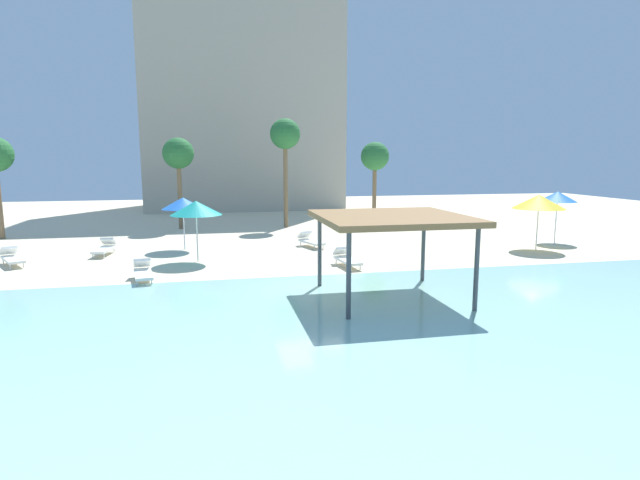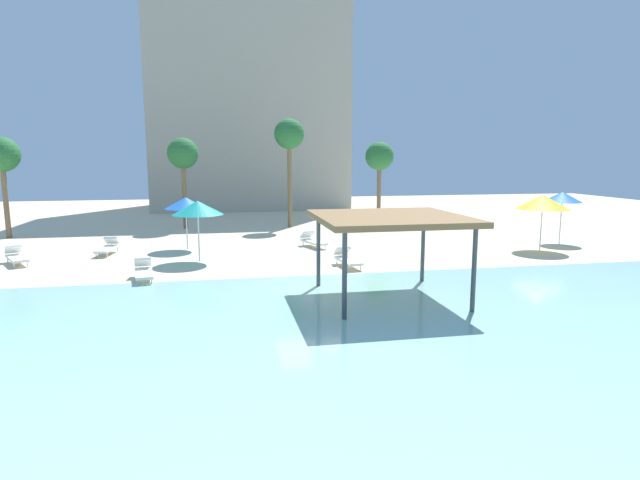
{
  "view_description": "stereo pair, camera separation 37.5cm",
  "coord_description": "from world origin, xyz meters",
  "px_view_note": "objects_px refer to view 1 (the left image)",
  "views": [
    {
      "loc": [
        -3.46,
        -17.1,
        4.44
      ],
      "look_at": [
        0.62,
        2.0,
        1.3
      ],
      "focal_mm": 28.94,
      "sensor_mm": 36.0,
      "label": 1
    },
    {
      "loc": [
        -3.09,
        -17.17,
        4.44
      ],
      "look_at": [
        0.62,
        2.0,
        1.3
      ],
      "focal_mm": 28.94,
      "sensor_mm": 36.0,
      "label": 2
    }
  ],
  "objects_px": {
    "lounge_chair_1": "(12,257)",
    "lounge_chair_3": "(105,248)",
    "beach_umbrella_blue_4": "(558,197)",
    "beach_umbrella_teal_0": "(196,208)",
    "beach_umbrella_blue_2": "(183,203)",
    "shade_pavilion": "(392,220)",
    "lounge_chair_0": "(143,272)",
    "palm_tree_2": "(375,158)",
    "beach_umbrella_yellow_3": "(539,202)",
    "palm_tree_0": "(285,137)",
    "palm_tree_1": "(178,155)",
    "lounge_chair_4": "(310,240)",
    "lounge_chair_2": "(346,258)"
  },
  "relations": [
    {
      "from": "lounge_chair_0",
      "to": "lounge_chair_1",
      "type": "distance_m",
      "value": 6.91
    },
    {
      "from": "lounge_chair_0",
      "to": "palm_tree_1",
      "type": "distance_m",
      "value": 14.53
    },
    {
      "from": "palm_tree_2",
      "to": "beach_umbrella_teal_0",
      "type": "bearing_deg",
      "value": -136.06
    },
    {
      "from": "shade_pavilion",
      "to": "palm_tree_2",
      "type": "relative_size",
      "value": 0.82
    },
    {
      "from": "beach_umbrella_blue_2",
      "to": "beach_umbrella_blue_4",
      "type": "relative_size",
      "value": 0.95
    },
    {
      "from": "palm_tree_2",
      "to": "lounge_chair_0",
      "type": "bearing_deg",
      "value": -133.22
    },
    {
      "from": "beach_umbrella_blue_4",
      "to": "beach_umbrella_yellow_3",
      "type": "bearing_deg",
      "value": -142.83
    },
    {
      "from": "beach_umbrella_yellow_3",
      "to": "palm_tree_1",
      "type": "bearing_deg",
      "value": 147.35
    },
    {
      "from": "beach_umbrella_yellow_3",
      "to": "lounge_chair_0",
      "type": "relative_size",
      "value": 1.36
    },
    {
      "from": "shade_pavilion",
      "to": "beach_umbrella_blue_2",
      "type": "relative_size",
      "value": 1.78
    },
    {
      "from": "lounge_chair_1",
      "to": "palm_tree_0",
      "type": "bearing_deg",
      "value": 97.28
    },
    {
      "from": "beach_umbrella_teal_0",
      "to": "beach_umbrella_blue_2",
      "type": "height_order",
      "value": "beach_umbrella_teal_0"
    },
    {
      "from": "beach_umbrella_blue_4",
      "to": "shade_pavilion",
      "type": "bearing_deg",
      "value": -144.74
    },
    {
      "from": "beach_umbrella_blue_2",
      "to": "lounge_chair_0",
      "type": "bearing_deg",
      "value": -100.62
    },
    {
      "from": "beach_umbrella_teal_0",
      "to": "palm_tree_0",
      "type": "relative_size",
      "value": 0.38
    },
    {
      "from": "lounge_chair_3",
      "to": "palm_tree_0",
      "type": "bearing_deg",
      "value": 135.97
    },
    {
      "from": "beach_umbrella_blue_4",
      "to": "lounge_chair_1",
      "type": "bearing_deg",
      "value": -178.73
    },
    {
      "from": "lounge_chair_0",
      "to": "palm_tree_2",
      "type": "bearing_deg",
      "value": 127.56
    },
    {
      "from": "beach_umbrella_yellow_3",
      "to": "palm_tree_2",
      "type": "xyz_separation_m",
      "value": [
        -4.56,
        11.5,
        2.07
      ]
    },
    {
      "from": "beach_umbrella_yellow_3",
      "to": "lounge_chair_1",
      "type": "bearing_deg",
      "value": 177.15
    },
    {
      "from": "beach_umbrella_blue_2",
      "to": "beach_umbrella_blue_4",
      "type": "xyz_separation_m",
      "value": [
        19.1,
        -1.8,
        0.15
      ]
    },
    {
      "from": "shade_pavilion",
      "to": "lounge_chair_0",
      "type": "distance_m",
      "value": 9.27
    },
    {
      "from": "palm_tree_0",
      "to": "lounge_chair_2",
      "type": "bearing_deg",
      "value": -86.82
    },
    {
      "from": "lounge_chair_3",
      "to": "beach_umbrella_blue_4",
      "type": "bearing_deg",
      "value": 94.35
    },
    {
      "from": "shade_pavilion",
      "to": "beach_umbrella_teal_0",
      "type": "bearing_deg",
      "value": 129.89
    },
    {
      "from": "beach_umbrella_blue_4",
      "to": "palm_tree_0",
      "type": "xyz_separation_m",
      "value": [
        -13.09,
        8.78,
        3.3
      ]
    },
    {
      "from": "beach_umbrella_teal_0",
      "to": "lounge_chair_4",
      "type": "distance_m",
      "value": 6.33
    },
    {
      "from": "lounge_chair_4",
      "to": "palm_tree_0",
      "type": "bearing_deg",
      "value": 162.8
    },
    {
      "from": "lounge_chair_2",
      "to": "beach_umbrella_teal_0",
      "type": "bearing_deg",
      "value": -117.69
    },
    {
      "from": "beach_umbrella_teal_0",
      "to": "beach_umbrella_yellow_3",
      "type": "relative_size",
      "value": 0.98
    },
    {
      "from": "beach_umbrella_blue_2",
      "to": "palm_tree_0",
      "type": "distance_m",
      "value": 9.83
    },
    {
      "from": "lounge_chair_2",
      "to": "palm_tree_2",
      "type": "xyz_separation_m",
      "value": [
        5.53,
        13.41,
        4.07
      ]
    },
    {
      "from": "lounge_chair_4",
      "to": "beach_umbrella_yellow_3",
      "type": "bearing_deg",
      "value": 56.45
    },
    {
      "from": "beach_umbrella_teal_0",
      "to": "beach_umbrella_blue_2",
      "type": "relative_size",
      "value": 1.03
    },
    {
      "from": "palm_tree_1",
      "to": "shade_pavilion",
      "type": "bearing_deg",
      "value": -67.84
    },
    {
      "from": "beach_umbrella_yellow_3",
      "to": "beach_umbrella_teal_0",
      "type": "bearing_deg",
      "value": 178.65
    },
    {
      "from": "lounge_chair_2",
      "to": "lounge_chair_4",
      "type": "height_order",
      "value": "same"
    },
    {
      "from": "shade_pavilion",
      "to": "beach_umbrella_blue_4",
      "type": "height_order",
      "value": "beach_umbrella_blue_4"
    },
    {
      "from": "beach_umbrella_blue_4",
      "to": "lounge_chair_1",
      "type": "xyz_separation_m",
      "value": [
        -25.95,
        -0.57,
        -2.07
      ]
    },
    {
      "from": "beach_umbrella_blue_4",
      "to": "lounge_chair_1",
      "type": "relative_size",
      "value": 1.37
    },
    {
      "from": "shade_pavilion",
      "to": "lounge_chair_0",
      "type": "xyz_separation_m",
      "value": [
        -7.99,
        4.16,
        -2.18
      ]
    },
    {
      "from": "beach_umbrella_blue_2",
      "to": "lounge_chair_2",
      "type": "xyz_separation_m",
      "value": [
        6.7,
        -5.46,
        -1.92
      ]
    },
    {
      "from": "beach_umbrella_teal_0",
      "to": "lounge_chair_4",
      "type": "height_order",
      "value": "beach_umbrella_teal_0"
    },
    {
      "from": "beach_umbrella_teal_0",
      "to": "lounge_chair_0",
      "type": "distance_m",
      "value": 4.17
    },
    {
      "from": "palm_tree_2",
      "to": "beach_umbrella_yellow_3",
      "type": "bearing_deg",
      "value": -68.37
    },
    {
      "from": "beach_umbrella_blue_4",
      "to": "lounge_chair_3",
      "type": "relative_size",
      "value": 1.37
    },
    {
      "from": "shade_pavilion",
      "to": "lounge_chair_4",
      "type": "height_order",
      "value": "shade_pavilion"
    },
    {
      "from": "beach_umbrella_blue_2",
      "to": "lounge_chair_2",
      "type": "relative_size",
      "value": 1.3
    },
    {
      "from": "lounge_chair_1",
      "to": "lounge_chair_3",
      "type": "relative_size",
      "value": 1.0
    },
    {
      "from": "lounge_chair_2",
      "to": "lounge_chair_4",
      "type": "bearing_deg",
      "value": 179.95
    }
  ]
}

